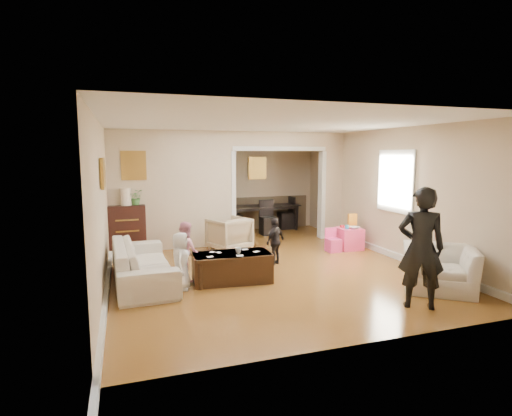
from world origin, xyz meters
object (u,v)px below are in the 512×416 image
object	(u,v)px
armchair_front	(439,268)
play_table	(349,239)
adult_person	(421,248)
child_kneel_b	(186,251)
dresser	(127,229)
table_lamp	(126,197)
sofa	(143,263)
child_toddler	(275,241)
cyan_cup	(347,227)
armchair_back	(229,234)
child_kneel_a	(181,261)
dining_table	(261,218)
coffee_cup	(238,250)
coffee_table	(232,267)

from	to	relation	value
armchair_front	play_table	xyz separation A→B (m)	(0.12, 2.80, -0.10)
adult_person	child_kneel_b	distance (m)	3.61
dresser	child_kneel_b	world-z (taller)	dresser
table_lamp	sofa	bearing A→B (deg)	-84.49
child_toddler	dresser	bearing A→B (deg)	-68.90
child_kneel_b	cyan_cup	bearing A→B (deg)	-88.96
armchair_back	cyan_cup	xyz separation A→B (m)	(2.45, -0.78, 0.15)
adult_person	table_lamp	bearing A→B (deg)	-19.19
armchair_back	child_kneel_a	xyz separation A→B (m)	(-1.35, -2.28, 0.09)
armchair_front	play_table	bearing A→B (deg)	123.92
adult_person	child_kneel_a	world-z (taller)	adult_person
play_table	adult_person	world-z (taller)	adult_person
adult_person	cyan_cup	bearing A→B (deg)	-73.36
sofa	dining_table	bearing A→B (deg)	-44.21
armchair_back	dresser	xyz separation A→B (m)	(-2.10, 0.40, 0.15)
coffee_cup	coffee_table	bearing A→B (deg)	153.43
armchair_back	adult_person	size ratio (longest dim) A/B	0.48
coffee_cup	adult_person	bearing A→B (deg)	-42.35
armchair_back	play_table	size ratio (longest dim) A/B	1.62
coffee_cup	adult_person	size ratio (longest dim) A/B	0.06
armchair_back	armchair_front	bearing A→B (deg)	101.97
armchair_back	coffee_cup	world-z (taller)	armchair_back
armchair_back	armchair_front	size ratio (longest dim) A/B	0.76
coffee_table	coffee_cup	bearing A→B (deg)	-26.57
dining_table	child_toddler	xyz separation A→B (m)	(-0.86, -3.39, 0.10)
child_kneel_a	armchair_front	bearing A→B (deg)	-93.29
sofa	child_toddler	world-z (taller)	child_toddler
sofa	dresser	bearing A→B (deg)	2.78
child_kneel_b	table_lamp	bearing A→B (deg)	6.96
cyan_cup	child_kneel_a	bearing A→B (deg)	-158.48
coffee_cup	dining_table	world-z (taller)	dining_table
table_lamp	child_kneel_a	world-z (taller)	table_lamp
play_table	dining_table	world-z (taller)	dining_table
dresser	adult_person	xyz separation A→B (m)	(3.73, -4.44, 0.32)
sofa	table_lamp	bearing A→B (deg)	2.78
armchair_back	coffee_table	bearing A→B (deg)	54.22
cyan_cup	table_lamp	bearing A→B (deg)	165.43
adult_person	child_kneel_b	bearing A→B (deg)	-7.16
cyan_cup	dining_table	distance (m)	2.98
cyan_cup	sofa	bearing A→B (deg)	-167.69
coffee_table	child_toddler	world-z (taller)	child_toddler
child_kneel_b	child_toddler	bearing A→B (deg)	-90.57
cyan_cup	child_toddler	world-z (taller)	child_toddler
coffee_table	adult_person	world-z (taller)	adult_person
armchair_back	adult_person	world-z (taller)	adult_person
sofa	armchair_back	size ratio (longest dim) A/B	2.84
sofa	child_kneel_a	size ratio (longest dim) A/B	2.49
armchair_front	play_table	size ratio (longest dim) A/B	2.12
sofa	armchair_front	xyz separation A→B (m)	(4.32, -1.80, 0.01)
play_table	dresser	bearing A→B (deg)	166.31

